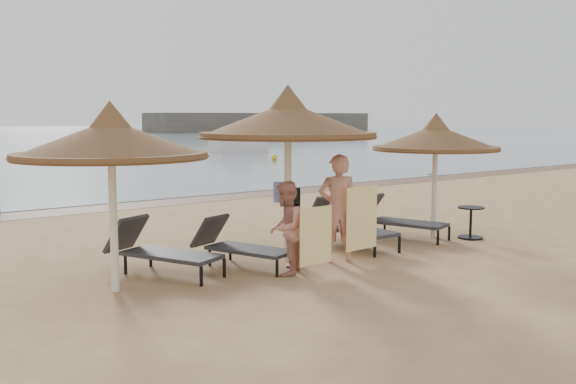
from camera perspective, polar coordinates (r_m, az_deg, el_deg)
name	(u,v)px	position (r m, az deg, el deg)	size (l,w,h in m)	color
ground	(301,275)	(10.58, 1.19, -7.35)	(160.00, 160.00, 0.00)	tan
wet_sand_strip	(94,208)	(18.76, -16.85, -1.40)	(200.00, 1.60, 0.01)	brown
palapa_left	(111,140)	(9.62, -15.47, 4.45)	(2.83, 2.83, 2.81)	silver
palapa_center	(288,121)	(11.31, -0.01, 6.32)	(3.16, 3.16, 3.13)	silver
palapa_right	(436,138)	(13.86, 12.99, 4.66)	(2.68, 2.68, 2.65)	silver
lounger_far_left	(158,249)	(10.79, -11.48, -4.97)	(1.44, 2.14, 0.92)	black
lounger_near_left	(238,244)	(11.14, -4.47, -4.66)	(1.21, 1.98, 0.84)	black
lounger_near_right	(347,224)	(12.90, 5.25, -2.87)	(0.75, 2.14, 0.95)	black
lounger_far_right	(396,219)	(13.90, 9.59, -2.35)	(1.22, 2.09, 0.89)	black
side_table	(471,224)	(14.12, 15.93, -2.72)	(0.56, 0.56, 0.67)	black
person_left	(286,221)	(10.42, -0.20, -2.56)	(0.82, 0.53, 1.78)	tan
person_right	(338,200)	(11.35, 4.46, -0.69)	(1.02, 0.67, 2.23)	tan
towel_left	(316,236)	(10.40, 2.50, -3.91)	(0.68, 0.04, 0.95)	yellow
towel_right	(362,218)	(11.45, 6.59, -2.31)	(0.81, 0.10, 1.13)	yellow
bag_patterned	(282,192)	(11.53, -0.55, 0.02)	(0.31, 0.18, 0.37)	silver
bag_dark	(293,198)	(11.27, 0.48, -0.50)	(0.25, 0.11, 0.34)	black
buoy_mid	(33,157)	(40.81, -21.70, 2.95)	(0.36, 0.36, 0.36)	yellow
buoy_right	(274,157)	(36.97, -1.25, 3.09)	(0.38, 0.38, 0.38)	yellow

